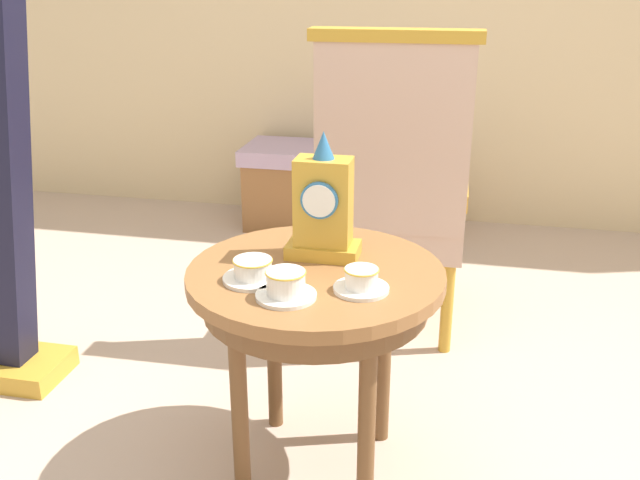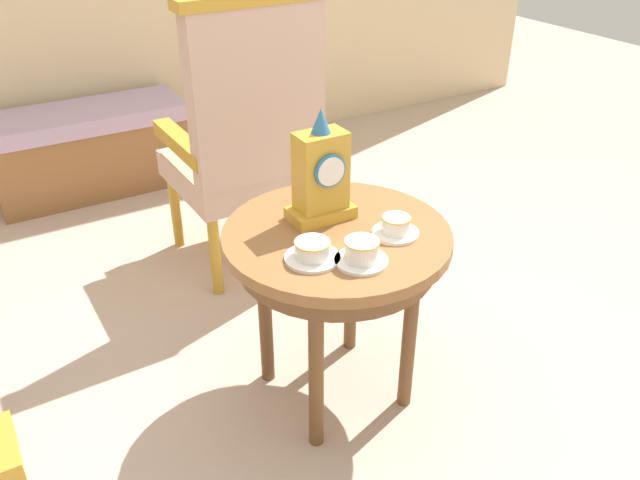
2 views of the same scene
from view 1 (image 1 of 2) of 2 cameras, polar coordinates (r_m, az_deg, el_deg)
The scene contains 8 objects.
ground_plane at distance 2.13m, azimuth -2.90°, elevation -17.34°, with size 10.00×10.00×0.00m, color #BCA38E.
side_table at distance 1.83m, azimuth -0.35°, elevation -4.59°, with size 0.66×0.66×0.60m.
teacup_left at distance 1.73m, azimuth -5.43°, elevation -2.49°, with size 0.15×0.15×0.06m.
teacup_right at distance 1.64m, azimuth -2.78°, elevation -3.69°, with size 0.14×0.14×0.07m.
teacup_center at distance 1.67m, azimuth 3.35°, elevation -3.31°, with size 0.13×0.13×0.06m.
mantel_clock at distance 1.83m, azimuth 0.27°, elevation 2.61°, with size 0.19×0.11×0.34m.
armchair at distance 2.57m, azimuth 5.94°, elevation 4.51°, with size 0.56×0.54×1.14m.
window_bench at distance 3.78m, azimuth 1.47°, elevation 4.23°, with size 1.00×0.40×0.44m.
Camera 1 is at (0.45, -1.60, 1.32)m, focal length 39.68 mm.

